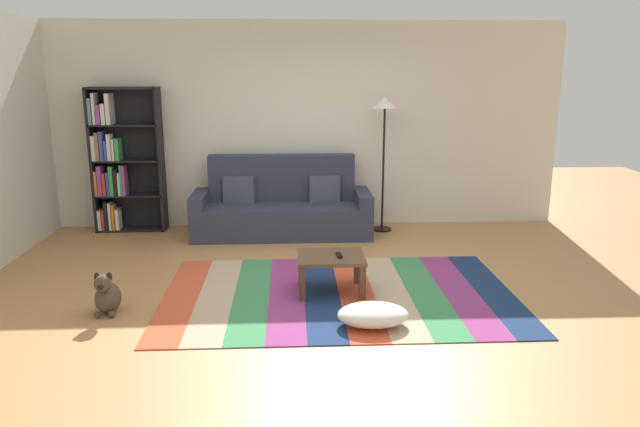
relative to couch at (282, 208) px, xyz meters
name	(u,v)px	position (x,y,z in m)	size (l,w,h in m)	color
ground_plane	(316,289)	(0.35, -2.02, -0.34)	(14.00, 14.00, 0.00)	#B27F4C
back_wall	(307,125)	(0.35, 0.53, 1.01)	(6.80, 0.10, 2.70)	silver
rug	(339,294)	(0.56, -2.18, -0.33)	(3.31, 2.15, 0.01)	#C64C2D
couch	(282,208)	(0.00, 0.00, 0.00)	(2.26, 0.80, 1.00)	#2D3347
bookshelf	(119,162)	(-2.11, 0.28, 0.57)	(0.90, 0.28, 1.86)	black
coffee_table	(331,262)	(0.49, -2.11, -0.04)	(0.63, 0.51, 0.36)	#513826
pouf	(373,315)	(0.78, -2.90, -0.23)	(0.59, 0.40, 0.18)	white
dog	(107,296)	(-1.50, -2.51, -0.18)	(0.22, 0.35, 0.40)	#473D33
standing_lamp	(385,120)	(1.32, 0.11, 1.12)	(0.32, 0.32, 1.74)	black
tv_remote	(339,255)	(0.56, -2.13, 0.04)	(0.04, 0.15, 0.02)	black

